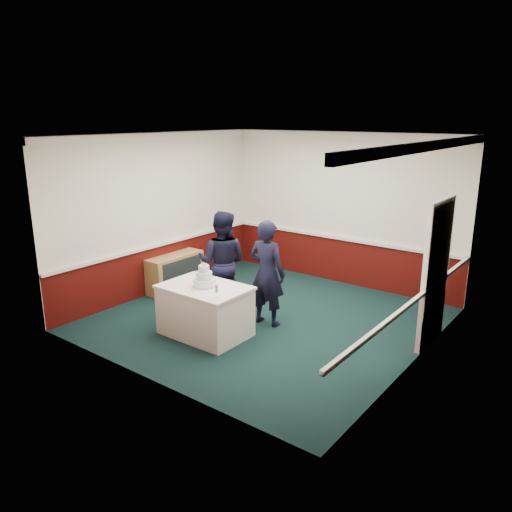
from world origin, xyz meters
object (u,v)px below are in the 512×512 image
Objects in this scene: person_man at (222,262)px; cake_table at (205,310)px; sideboard at (175,272)px; cake_knife at (194,289)px; wedding_cake at (204,279)px; person_woman at (267,273)px; champagne_flute at (217,289)px.

cake_table is at bearing 91.15° from person_man.
sideboard is 2.34m from cake_knife.
cake_knife is (1.84, -1.37, 0.44)m from sideboard.
person_man reaches higher than sideboard.
person_woman is at bearing 60.97° from wedding_cake.
wedding_cake is at bearing 150.75° from champagne_flute.
cake_knife is (-0.03, -0.20, -0.11)m from wedding_cake.
cake_table is at bearing -31.98° from sideboard.
sideboard is 2.84m from champagne_flute.
champagne_flute is (0.50, -0.28, 0.03)m from wedding_cake.
person_man is at bearing 115.37° from wedding_cake.
cake_knife is at bearing -98.53° from cake_table.
cake_knife is 1.18m from person_man.
cake_knife is at bearing 60.10° from person_woman.
cake_knife is (-0.03, -0.20, 0.39)m from cake_table.
cake_table is 3.63× the size of wedding_cake.
cake_table is 0.44m from cake_knife.
wedding_cake reaches higher than sideboard.
wedding_cake is at bearing 56.82° from person_woman.
person_man is (-0.40, 1.10, 0.09)m from cake_knife.
wedding_cake is 0.57m from champagne_flute.
sideboard is at bearing -10.23° from person_woman.
champagne_flute reaches higher than sideboard.
sideboard is 2.28m from wedding_cake.
champagne_flute is at bearing -29.25° from wedding_cake.
person_man is at bearing -3.42° from person_woman.
person_man reaches higher than cake_table.
wedding_cake is (0.00, 0.00, 0.50)m from cake_table.
wedding_cake reaches higher than cake_knife.
person_woman is (0.51, 0.92, 0.46)m from cake_table.
cake_knife reaches higher than sideboard.
person_man is (-0.93, 1.18, -0.05)m from champagne_flute.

